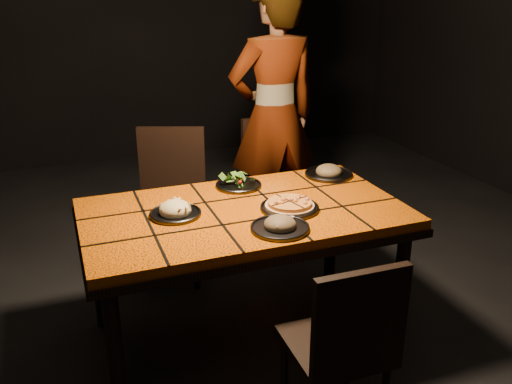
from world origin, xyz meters
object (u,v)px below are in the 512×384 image
object	(u,v)px
chair_near	(345,342)
chair_far_right	(275,173)
dining_table	(244,223)
chair_far_left	(171,193)
plate_pizza	(290,206)
diner	(274,117)
plate_pasta	(175,211)

from	to	relation	value
chair_near	chair_far_right	distance (m)	1.93
dining_table	chair_far_left	world-z (taller)	chair_far_left
chair_far_left	plate_pizza	world-z (taller)	chair_far_left
chair_near	chair_far_left	xyz separation A→B (m)	(-0.32, 1.71, 0.06)
chair_far_right	chair_near	bearing A→B (deg)	-108.54
dining_table	chair_far_right	distance (m)	1.21
chair_near	chair_far_right	world-z (taller)	chair_far_right
chair_far_right	diner	xyz separation A→B (m)	(0.01, 0.06, 0.40)
chair_far_left	plate_pizza	size ratio (longest dim) A/B	3.18
dining_table	plate_pizza	bearing A→B (deg)	-22.62
chair_far_left	diner	size ratio (longest dim) A/B	0.51
plate_pasta	dining_table	bearing A→B (deg)	-6.87
chair_near	diner	distance (m)	2.04
chair_far_right	diner	size ratio (longest dim) A/B	0.50
chair_near	dining_table	bearing A→B (deg)	-80.28
diner	dining_table	bearing A→B (deg)	55.92
chair_near	chair_far_left	world-z (taller)	chair_far_left
chair_near	chair_far_left	size ratio (longest dim) A/B	0.90
chair_far_left	plate_pasta	world-z (taller)	chair_far_left
plate_pasta	plate_pizza	bearing A→B (deg)	-13.18
chair_near	plate_pizza	xyz separation A→B (m)	(0.09, 0.74, 0.28)
diner	chair_far_left	bearing A→B (deg)	10.67
dining_table	chair_far_left	xyz separation A→B (m)	(-0.19, 0.87, -0.12)
chair_far_right	plate_pizza	xyz separation A→B (m)	(-0.39, -1.13, 0.24)
dining_table	plate_pizza	distance (m)	0.25
chair_far_left	diner	xyz separation A→B (m)	(0.81, 0.22, 0.38)
dining_table	chair_far_left	distance (m)	0.90
chair_near	chair_far_left	bearing A→B (deg)	-78.43
plate_pizza	chair_near	bearing A→B (deg)	-96.58
chair_far_right	dining_table	bearing A→B (deg)	-124.44
dining_table	chair_near	xyz separation A→B (m)	(0.13, -0.83, -0.18)
dining_table	plate_pasta	size ratio (longest dim) A/B	6.38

